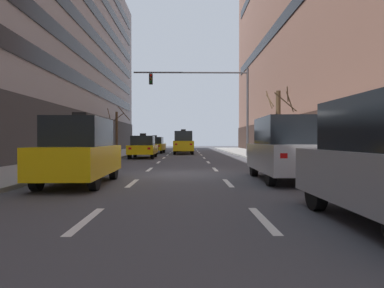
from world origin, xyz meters
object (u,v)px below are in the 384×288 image
object	(u,v)px
taxi_driving_0	(80,151)
street_tree_0	(117,130)
street_tree_1	(278,123)
pedestrian_1	(362,147)
car_parked_1	(285,149)
car_driving_4	(184,144)
taxi_driving_2	(143,147)
taxi_driving_3	(183,143)
traffic_signal_0	(214,95)
taxi_driving_1	(155,145)

from	to	relation	value
taxi_driving_0	street_tree_0	xyz separation A→B (m)	(-3.08, 20.37, 1.22)
street_tree_1	pedestrian_1	world-z (taller)	street_tree_1
car_parked_1	pedestrian_1	distance (m)	3.66
pedestrian_1	car_driving_4	bearing A→B (deg)	105.20
taxi_driving_2	car_driving_4	size ratio (longest dim) A/B	0.97
taxi_driving_3	traffic_signal_0	xyz separation A→B (m)	(2.53, -6.42, 3.89)
car_parked_1	pedestrian_1	world-z (taller)	car_parked_1
street_tree_1	car_parked_1	bearing A→B (deg)	-104.15
taxi_driving_2	traffic_signal_0	size ratio (longest dim) A/B	0.50
taxi_driving_1	taxi_driving_3	xyz separation A→B (m)	(3.00, -2.02, 0.29)
car_driving_4	pedestrian_1	xyz separation A→B (m)	(7.14, -26.29, 0.26)
taxi_driving_0	taxi_driving_2	distance (m)	15.30
taxi_driving_1	traffic_signal_0	distance (m)	10.92
car_driving_4	pedestrian_1	bearing A→B (deg)	-74.80
taxi_driving_3	car_parked_1	world-z (taller)	taxi_driving_3
taxi_driving_1	taxi_driving_2	size ratio (longest dim) A/B	0.99
car_driving_4	pedestrian_1	distance (m)	27.24
taxi_driving_2	car_driving_4	bearing A→B (deg)	77.14
taxi_driving_1	taxi_driving_2	xyz separation A→B (m)	(-0.02, -9.21, 0.01)
taxi_driving_1	street_tree_1	size ratio (longest dim) A/B	0.97
taxi_driving_1	car_parked_1	bearing A→B (deg)	-74.04
taxi_driving_1	taxi_driving_3	world-z (taller)	taxi_driving_3
car_parked_1	taxi_driving_3	bearing A→B (deg)	99.85
car_parked_1	traffic_signal_0	bearing A→B (deg)	94.59
taxi_driving_0	taxi_driving_2	xyz separation A→B (m)	(0.01, 15.30, -0.20)
taxi_driving_2	taxi_driving_3	xyz separation A→B (m)	(3.02, 7.19, 0.27)
taxi_driving_1	car_parked_1	xyz separation A→B (m)	(6.74, -23.58, 0.26)
street_tree_0	pedestrian_1	bearing A→B (deg)	-53.76
car_parked_1	taxi_driving_2	bearing A→B (deg)	115.20
taxi_driving_0	street_tree_0	distance (m)	20.64
taxi_driving_3	traffic_signal_0	distance (m)	7.92
taxi_driving_3	traffic_signal_0	size ratio (longest dim) A/B	0.51
car_parked_1	street_tree_1	world-z (taller)	street_tree_1
taxi_driving_2	traffic_signal_0	distance (m)	6.98
taxi_driving_2	street_tree_0	size ratio (longest dim) A/B	1.07
taxi_driving_2	pedestrian_1	world-z (taller)	taxi_driving_2
taxi_driving_0	street_tree_0	world-z (taller)	street_tree_0
taxi_driving_0	traffic_signal_0	xyz separation A→B (m)	(5.55, 16.07, 3.96)
taxi_driving_3	car_driving_4	world-z (taller)	taxi_driving_3
car_driving_4	street_tree_0	world-z (taller)	street_tree_0
taxi_driving_2	pedestrian_1	distance (m)	16.53
taxi_driving_0	pedestrian_1	world-z (taller)	taxi_driving_0
taxi_driving_1	street_tree_0	world-z (taller)	street_tree_0
taxi_driving_1	car_parked_1	distance (m)	24.52
taxi_driving_3	traffic_signal_0	world-z (taller)	traffic_signal_0
car_driving_4	traffic_signal_0	xyz separation A→B (m)	(2.52, -12.50, 4.16)
taxi_driving_1	traffic_signal_0	bearing A→B (deg)	-56.80
taxi_driving_0	street_tree_1	bearing A→B (deg)	50.49
street_tree_1	traffic_signal_0	bearing A→B (deg)	129.62
taxi_driving_2	street_tree_1	size ratio (longest dim) A/B	0.98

